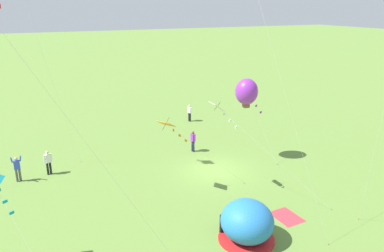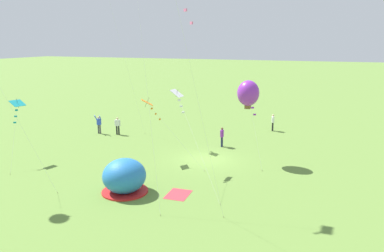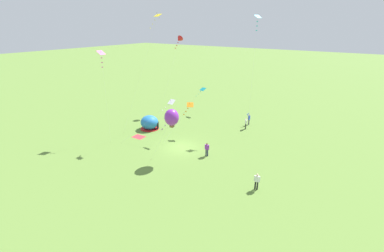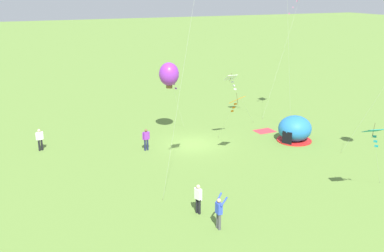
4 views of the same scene
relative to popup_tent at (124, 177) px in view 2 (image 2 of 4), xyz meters
name	(u,v)px [view 2 (image 2 of 4)]	position (x,y,z in m)	size (l,w,h in m)	color
ground_plane	(206,159)	(7.87, -2.50, -1.00)	(300.00, 300.00, 0.00)	olive
popup_tent	(124,177)	(0.00, 0.00, 0.00)	(2.81, 2.81, 2.10)	#2672BF
picnic_blanket	(178,194)	(0.81, -3.18, -0.99)	(1.70, 1.30, 0.01)	#CC333D
person_strolling	(118,125)	(12.18, 8.13, -0.03)	(0.36, 0.56, 1.72)	black
person_arms_raised	(99,124)	(11.87, 10.07, 0.00)	(0.48, 0.68, 1.89)	#4C4C51
person_watching_sky	(273,122)	(19.20, -5.78, -0.03)	(0.58, 0.32, 1.72)	black
person_center_field	(222,136)	(11.74, -2.63, -0.03)	(0.59, 0.27, 1.72)	#1E2347
kite_orange	(149,105)	(6.29, 1.51, 3.29)	(1.71, 5.62, 4.88)	silver
kite_purple	(248,93)	(8.76, -5.47, 4.21)	(2.81, 2.46, 6.17)	silver
kite_white	(178,97)	(5.17, -1.36, 4.20)	(5.50, 5.17, 5.73)	silver
kite_teal	(17,106)	(2.64, 10.72, 3.23)	(3.56, 2.34, 4.81)	silver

